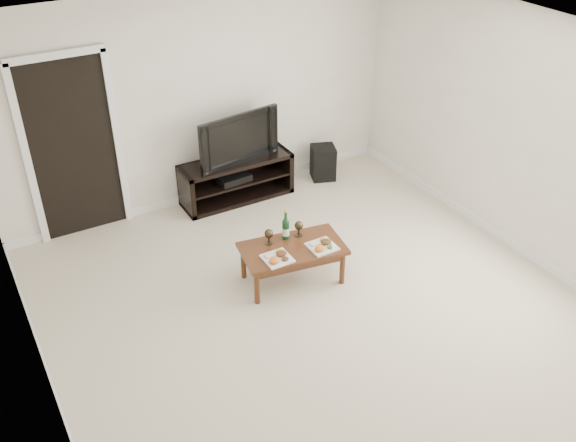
# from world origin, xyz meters

# --- Properties ---
(floor) EXTENTS (5.50, 5.50, 0.00)m
(floor) POSITION_xyz_m (0.00, 0.00, 0.00)
(floor) COLOR beige
(floor) RESTS_ON ground
(back_wall) EXTENTS (5.00, 0.04, 2.60)m
(back_wall) POSITION_xyz_m (0.00, 2.77, 1.30)
(back_wall) COLOR white
(back_wall) RESTS_ON ground
(ceiling) EXTENTS (5.00, 5.50, 0.04)m
(ceiling) POSITION_xyz_m (0.00, 0.00, 2.62)
(ceiling) COLOR white
(ceiling) RESTS_ON back_wall
(doorway) EXTENTS (0.90, 0.02, 2.05)m
(doorway) POSITION_xyz_m (-1.55, 2.73, 1.02)
(doorway) COLOR black
(doorway) RESTS_ON ground
(media_console) EXTENTS (1.41, 0.45, 0.55)m
(media_console) POSITION_xyz_m (0.28, 2.50, 0.28)
(media_console) COLOR black
(media_console) RESTS_ON ground
(television) EXTENTS (1.10, 0.30, 0.63)m
(television) POSITION_xyz_m (0.28, 2.50, 0.86)
(television) COLOR black
(television) RESTS_ON media_console
(av_receiver) EXTENTS (0.42, 0.33, 0.08)m
(av_receiver) POSITION_xyz_m (0.23, 2.48, 0.33)
(av_receiver) COLOR black
(av_receiver) RESTS_ON media_console
(subwoofer) EXTENTS (0.39, 0.39, 0.45)m
(subwoofer) POSITION_xyz_m (1.52, 2.43, 0.23)
(subwoofer) COLOR black
(subwoofer) RESTS_ON ground
(coffee_table) EXTENTS (1.12, 0.73, 0.42)m
(coffee_table) POSITION_xyz_m (0.04, 0.68, 0.21)
(coffee_table) COLOR #542E17
(coffee_table) RESTS_ON ground
(plate_left) EXTENTS (0.27, 0.27, 0.07)m
(plate_left) POSITION_xyz_m (-0.20, 0.57, 0.45)
(plate_left) COLOR white
(plate_left) RESTS_ON coffee_table
(plate_right) EXTENTS (0.27, 0.27, 0.07)m
(plate_right) POSITION_xyz_m (0.29, 0.53, 0.45)
(plate_right) COLOR white
(plate_right) RESTS_ON coffee_table
(wine_bottle) EXTENTS (0.07, 0.07, 0.35)m
(wine_bottle) POSITION_xyz_m (0.06, 0.85, 0.59)
(wine_bottle) COLOR #0E3619
(wine_bottle) RESTS_ON coffee_table
(goblet_left) EXTENTS (0.09, 0.09, 0.17)m
(goblet_left) POSITION_xyz_m (-0.14, 0.86, 0.51)
(goblet_left) COLOR #342B1C
(goblet_left) RESTS_ON coffee_table
(goblet_right) EXTENTS (0.09, 0.09, 0.17)m
(goblet_right) POSITION_xyz_m (0.20, 0.83, 0.51)
(goblet_right) COLOR #342B1C
(goblet_right) RESTS_ON coffee_table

